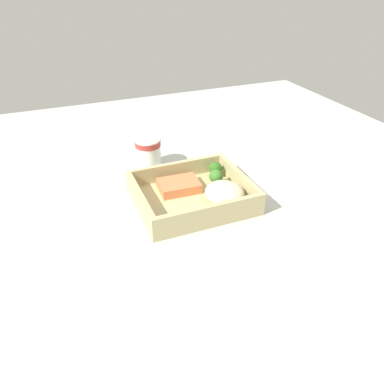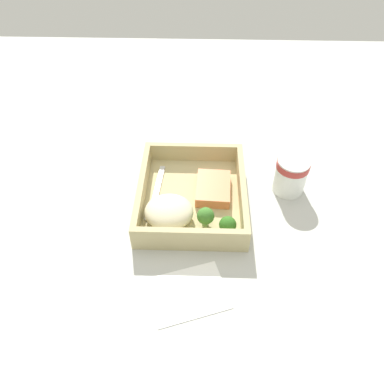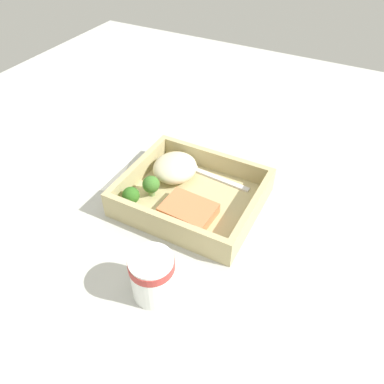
{
  "view_description": "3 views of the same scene",
  "coord_description": "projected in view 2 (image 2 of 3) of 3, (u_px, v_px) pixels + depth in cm",
  "views": [
    {
      "loc": [
        -27.34,
        -67.35,
        47.85
      ],
      "look_at": [
        0.0,
        0.0,
        2.7
      ],
      "focal_mm": 35.0,
      "sensor_mm": 36.0,
      "label": 1
    },
    {
      "loc": [
        53.75,
        1.63,
        57.52
      ],
      "look_at": [
        0.0,
        0.0,
        2.7
      ],
      "focal_mm": 35.0,
      "sensor_mm": 36.0,
      "label": 2
    },
    {
      "loc": [
        -24.6,
        46.84,
        50.54
      ],
      "look_at": [
        0.0,
        0.0,
        2.7
      ],
      "focal_mm": 35.0,
      "sensor_mm": 36.0,
      "label": 3
    }
  ],
  "objects": [
    {
      "name": "ground_plane",
      "position": [
        192.0,
        204.0,
        0.79
      ],
      "size": [
        160.0,
        160.0,
        2.0
      ],
      "primitive_type": "cube",
      "color": "#B7B9B2"
    },
    {
      "name": "takeout_tray",
      "position": [
        192.0,
        199.0,
        0.78
      ],
      "size": [
        25.53,
        21.74,
        1.2
      ],
      "primitive_type": "cube",
      "color": "tan",
      "rests_on": "ground_plane"
    },
    {
      "name": "tray_rim",
      "position": [
        192.0,
        190.0,
        0.76
      ],
      "size": [
        25.53,
        21.74,
        4.18
      ],
      "color": "tan",
      "rests_on": "takeout_tray"
    },
    {
      "name": "salmon_fillet",
      "position": [
        213.0,
        188.0,
        0.78
      ],
      "size": [
        9.74,
        7.43,
        2.23
      ],
      "primitive_type": "cube",
      "rotation": [
        0.0,
        0.0,
        -0.05
      ],
      "color": "#E47849",
      "rests_on": "takeout_tray"
    },
    {
      "name": "mashed_potatoes",
      "position": [
        169.0,
        212.0,
        0.72
      ],
      "size": [
        8.76,
        9.48,
        4.4
      ],
      "primitive_type": "ellipsoid",
      "color": "beige",
      "rests_on": "takeout_tray"
    },
    {
      "name": "broccoli_floret_1",
      "position": [
        228.0,
        225.0,
        0.7
      ],
      "size": [
        3.27,
        3.27,
        3.99
      ],
      "color": "#7FA466",
      "rests_on": "takeout_tray"
    },
    {
      "name": "broccoli_floret_2",
      "position": [
        206.0,
        216.0,
        0.71
      ],
      "size": [
        3.35,
        3.35,
        4.3
      ],
      "color": "#739755",
      "rests_on": "takeout_tray"
    },
    {
      "name": "fork",
      "position": [
        156.0,
        195.0,
        0.78
      ],
      "size": [
        15.88,
        2.85,
        0.44
      ],
      "color": "silver",
      "rests_on": "takeout_tray"
    },
    {
      "name": "paper_cup",
      "position": [
        291.0,
        174.0,
        0.78
      ],
      "size": [
        6.8,
        6.8,
        8.06
      ],
      "color": "white",
      "rests_on": "ground_plane"
    },
    {
      "name": "receipt_slip",
      "position": [
        187.0,
        293.0,
        0.64
      ],
      "size": [
        13.13,
        15.18,
        0.24
      ],
      "primitive_type": "cube",
      "rotation": [
        0.0,
        0.0,
        0.32
      ],
      "color": "white",
      "rests_on": "ground_plane"
    }
  ]
}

